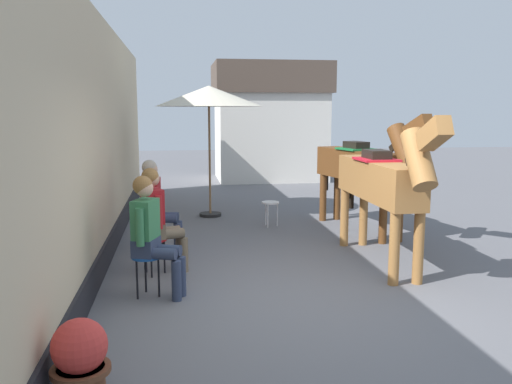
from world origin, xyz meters
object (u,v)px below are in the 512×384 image
Objects in this scene: seated_visitor_middle at (158,215)px; flower_planter_near at (80,360)px; saddled_horse_near at (382,181)px; seated_visitor_far at (156,201)px; seated_visitor_near at (151,230)px; spare_stool_white at (270,205)px; cafe_parasol at (209,97)px; saddled_horse_far at (363,166)px.

seated_visitor_middle is 3.16m from flower_planter_near.
seated_visitor_far is at bearing 160.03° from saddled_horse_near.
saddled_horse_near is 4.69m from flower_planter_near.
spare_stool_white is at bearing 60.54° from seated_visitor_near.
seated_visitor_middle is at bearing 87.22° from seated_visitor_near.
seated_visitor_far is 3.27m from saddled_horse_near.
spare_stool_white is (1.96, 3.47, -0.38)m from seated_visitor_near.
seated_visitor_far is at bearing -109.70° from cafe_parasol.
cafe_parasol reaches higher than saddled_horse_far.
cafe_parasol is at bearing 131.84° from spare_stool_white.
seated_visitor_middle is (0.04, 0.87, 0.00)m from seated_visitor_near.
seated_visitor_near is at bearing -164.46° from saddled_horse_near.
cafe_parasol is 5.61× the size of spare_stool_white.
saddled_horse_far is (3.43, 1.97, 0.38)m from seated_visitor_middle.
seated_visitor_middle is 1.00× the size of seated_visitor_far.
seated_visitor_far is 0.46× the size of saddled_horse_near.
saddled_horse_far reaches higher than seated_visitor_far.
saddled_horse_far is (3.47, 2.84, 0.38)m from seated_visitor_near.
cafe_parasol is (-2.53, 1.78, 1.20)m from saddled_horse_far.
saddled_horse_near is at bearing -102.36° from saddled_horse_far.
spare_stool_white is at bearing 157.06° from saddled_horse_far.
seated_visitor_near is 4.01m from spare_stool_white.
cafe_parasol is at bearing 78.87° from flower_planter_near.
saddled_horse_near is at bearing -67.88° from spare_stool_white.
spare_stool_white is (2.37, 5.70, 0.07)m from flower_planter_near.
seated_visitor_middle is at bearing -150.12° from saddled_horse_far.
seated_visitor_far is 2.53m from spare_stool_white.
saddled_horse_near is 1.02× the size of saddled_horse_far.
flower_planter_near is at bearing -101.13° from cafe_parasol.
seated_visitor_near is 0.47× the size of saddled_horse_far.
seated_visitor_middle is at bearing -126.38° from spare_stool_white.
seated_visitor_near is 2.31m from flower_planter_near.
saddled_horse_far is at bearing 52.55° from flower_planter_near.
saddled_horse_near is at bearing 15.54° from seated_visitor_near.
saddled_horse_far reaches higher than spare_stool_white.
seated_visitor_near is at bearing -119.46° from spare_stool_white.
seated_visitor_far is (-0.02, 1.95, 0.00)m from seated_visitor_near.
seated_visitor_middle is at bearing -103.42° from cafe_parasol.
seated_visitor_far is at bearing 84.64° from flower_planter_near.
seated_visitor_near is 4.97m from cafe_parasol.
saddled_horse_far is (3.49, 0.89, 0.38)m from seated_visitor_far.
spare_stool_white is (1.98, 1.52, -0.38)m from seated_visitor_far.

